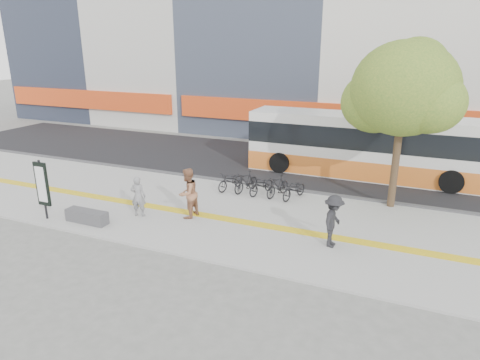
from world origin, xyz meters
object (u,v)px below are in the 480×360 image
at_px(street_tree, 404,91).
at_px(seated_woman, 138,196).
at_px(bench, 87,216).
at_px(signboard, 42,185).
at_px(pedestrian_tan, 188,193).
at_px(bus, 364,147).
at_px(pedestrian_dark, 333,221).

relative_size(street_tree, seated_woman, 4.15).
bearing_deg(bench, seated_woman, 42.61).
relative_size(signboard, pedestrian_tan, 1.19).
bearing_deg(signboard, seated_woman, 27.62).
height_order(signboard, pedestrian_tan, signboard).
distance_m(street_tree, bus, 5.06).
distance_m(street_tree, seated_woman, 10.38).
relative_size(street_tree, pedestrian_dark, 3.76).
distance_m(bench, pedestrian_dark, 8.53).
bearing_deg(signboard, bench, 10.81).
bearing_deg(signboard, pedestrian_dark, 10.69).
distance_m(seated_woman, pedestrian_tan, 1.84).
distance_m(bench, pedestrian_tan, 3.65).
bearing_deg(pedestrian_dark, bench, 105.22).
relative_size(signboard, pedestrian_dark, 1.31).
bearing_deg(street_tree, pedestrian_tan, -148.06).
xyz_separation_m(signboard, street_tree, (11.38, 6.33, 3.15)).
bearing_deg(seated_woman, bus, -144.65).
relative_size(street_tree, pedestrian_tan, 3.42).
height_order(bench, street_tree, street_tree).
relative_size(signboard, bus, 0.20).
bearing_deg(bus, pedestrian_tan, -123.07).
bearing_deg(bus, signboard, -134.38).
distance_m(signboard, pedestrian_tan, 5.15).
xyz_separation_m(bench, signboard, (-1.60, -0.31, 1.06)).
height_order(pedestrian_tan, pedestrian_dark, pedestrian_tan).
bearing_deg(signboard, street_tree, 29.07).
distance_m(bench, street_tree, 12.23).
height_order(seated_woman, pedestrian_dark, pedestrian_dark).
bearing_deg(bench, bus, 49.82).
relative_size(signboard, seated_woman, 1.45).
bearing_deg(street_tree, bench, -148.38).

